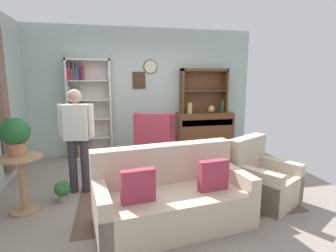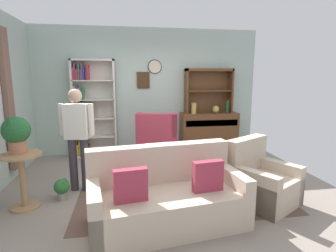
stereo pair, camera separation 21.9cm
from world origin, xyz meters
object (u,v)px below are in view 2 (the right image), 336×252
at_px(bookshelf, 91,109).
at_px(potted_plant_small, 62,188).
at_px(vase_round, 216,109).
at_px(wingback_chair, 158,145).
at_px(book_stack, 154,163).
at_px(couch_floral, 166,198).
at_px(plant_stand, 22,175).
at_px(sideboard_hutch, 209,85).
at_px(sideboard, 209,130).
at_px(vase_tall, 194,108).
at_px(coffee_table, 154,172).
at_px(potted_plant_large, 16,132).
at_px(armchair_floral, 261,182).
at_px(bottle_wine, 227,107).
at_px(person_reading, 77,133).

xyz_separation_m(bookshelf, potted_plant_small, (-0.20, -2.13, -0.87)).
bearing_deg(vase_round, wingback_chair, -156.42).
xyz_separation_m(wingback_chair, book_stack, (-0.23, -1.40, 0.09)).
bearing_deg(couch_floral, plant_stand, 159.39).
relative_size(sideboard_hutch, vase_round, 6.47).
bearing_deg(sideboard, vase_tall, -168.37).
bearing_deg(plant_stand, potted_plant_small, 22.41).
bearing_deg(vase_round, book_stack, -129.35).
distance_m(plant_stand, coffee_table, 1.77).
relative_size(potted_plant_small, coffee_table, 0.37).
height_order(plant_stand, potted_plant_large, potted_plant_large).
distance_m(couch_floral, potted_plant_small, 1.62).
distance_m(sideboard, couch_floral, 3.27).
bearing_deg(bookshelf, wingback_chair, -29.68).
xyz_separation_m(vase_round, potted_plant_small, (-2.98, -1.98, -0.83)).
relative_size(vase_tall, vase_round, 1.42).
relative_size(vase_round, couch_floral, 0.09).
xyz_separation_m(sideboard, potted_plant_small, (-2.85, -2.05, -0.33)).
relative_size(armchair_floral, wingback_chair, 1.00).
height_order(sideboard, bottle_wine, bottle_wine).
bearing_deg(wingback_chair, armchair_floral, -58.13).
relative_size(bottle_wine, book_stack, 1.29).
height_order(vase_tall, plant_stand, vase_tall).
bearing_deg(coffee_table, potted_plant_small, 176.99).
height_order(sideboard, potted_plant_large, potted_plant_large).
xyz_separation_m(bookshelf, person_reading, (0.00, -1.84, -0.13)).
height_order(couch_floral, plant_stand, couch_floral).
bearing_deg(sideboard_hutch, bookshelf, -179.44).
distance_m(bookshelf, sideboard, 2.70).
relative_size(bookshelf, potted_plant_large, 4.35).
xyz_separation_m(sideboard_hutch, armchair_floral, (-0.10, -2.71, -1.27)).
distance_m(couch_floral, potted_plant_large, 2.11).
xyz_separation_m(vase_round, potted_plant_large, (-3.46, -2.12, 0.03)).
xyz_separation_m(plant_stand, potted_plant_large, (-0.04, 0.04, 0.57)).
distance_m(potted_plant_large, coffee_table, 1.92).
distance_m(potted_plant_large, book_stack, 1.89).
bearing_deg(bottle_wine, vase_round, 175.05).
relative_size(couch_floral, potted_plant_small, 6.35).
xyz_separation_m(bottle_wine, potted_plant_large, (-3.72, -2.10, -0.03)).
relative_size(sideboard_hutch, person_reading, 0.71).
bearing_deg(sideboard, couch_floral, -116.88).
distance_m(sideboard_hutch, potted_plant_small, 3.83).
relative_size(plant_stand, coffee_table, 0.94).
relative_size(couch_floral, book_stack, 8.50).
bearing_deg(plant_stand, bottle_wine, 30.21).
relative_size(plant_stand, potted_plant_large, 1.55).
height_order(vase_tall, potted_plant_large, potted_plant_large).
distance_m(sideboard_hutch, coffee_table, 2.96).
relative_size(sideboard, wingback_chair, 1.24).
bearing_deg(sideboard, armchair_floral, -92.19).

